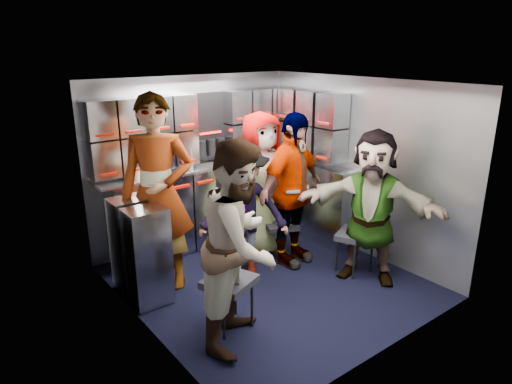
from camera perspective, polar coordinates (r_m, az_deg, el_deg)
floor at (r=5.04m, az=1.53°, el=-11.07°), size 3.00×3.00×0.00m
wall_back at (r=5.82m, az=-7.73°, el=3.92°), size 2.80×0.04×2.10m
wall_left at (r=3.94m, az=-14.41°, el=-3.35°), size 0.04×3.00×2.10m
wall_right at (r=5.58m, az=12.90°, el=3.02°), size 0.04×3.00×2.10m
ceiling at (r=4.42m, az=1.77°, el=13.49°), size 2.80×3.00×0.02m
cart_bank_back at (r=5.80m, az=-6.46°, el=-1.79°), size 2.68×0.38×0.99m
cart_bank_left at (r=4.70m, az=-14.30°, el=-7.11°), size 0.38×0.76×0.99m
counter at (r=5.65m, az=-6.64°, el=3.18°), size 2.68×0.42×0.03m
locker_bank_back at (r=5.60m, az=-7.14°, el=8.01°), size 2.68×0.28×0.82m
locker_bank_right at (r=5.84m, az=6.94°, el=8.42°), size 0.28×1.00×0.82m
right_cabinet at (r=6.01m, az=7.25°, el=-1.06°), size 0.28×1.20×1.00m
coffee_niche at (r=5.75m, az=-5.88°, el=8.10°), size 0.46×0.16×0.84m
red_latch_strip at (r=5.52m, az=-5.52°, el=1.41°), size 2.60×0.02×0.03m
jump_seat_near_left at (r=4.11m, az=-3.34°, el=-11.41°), size 0.52×0.51×0.49m
jump_seat_mid_left at (r=5.16m, az=-2.72°, el=-5.63°), size 0.43×0.41×0.43m
jump_seat_center at (r=5.70m, az=-0.53°, el=-3.01°), size 0.50×0.49×0.46m
jump_seat_mid_right at (r=5.44m, az=3.10°, el=-4.33°), size 0.47×0.46×0.43m
jump_seat_near_right at (r=5.18m, az=12.32°, el=-5.54°), size 0.52×0.51×0.47m
attendant_standing at (r=4.69m, az=-12.17°, el=-0.26°), size 0.88×0.83×2.02m
attendant_arc_a at (r=3.77m, az=-1.92°, el=-6.51°), size 1.08×1.04×1.76m
attendant_arc_b at (r=4.89m, az=-1.58°, el=-2.37°), size 1.11×0.99×1.49m
attendant_arc_c at (r=5.41m, az=0.61°, el=0.98°), size 0.88×0.61×1.73m
attendant_arc_d at (r=5.14m, az=4.49°, el=0.18°), size 1.09×0.62×1.76m
attendant_arc_e at (r=4.93m, az=14.22°, el=-1.82°), size 1.17×1.56×1.64m
bottle_left at (r=5.15m, az=-15.86°, el=2.69°), size 0.06×0.06×0.23m
bottle_mid at (r=5.48m, az=-8.19°, el=4.10°), size 0.06×0.06×0.24m
bottle_right at (r=5.84m, az=-2.23°, el=5.30°), size 0.06×0.06×0.27m
cup_left at (r=5.20m, az=-14.60°, el=2.20°), size 0.08×0.08×0.11m
cup_right at (r=6.30m, az=3.43°, el=5.42°), size 0.08×0.08×0.10m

